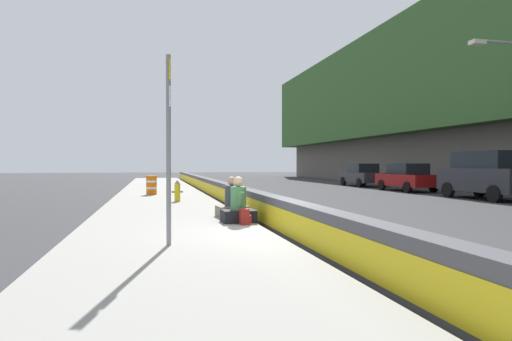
{
  "coord_description": "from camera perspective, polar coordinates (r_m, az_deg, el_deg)",
  "views": [
    {
      "loc": [
        -9.46,
        3.08,
        1.68
      ],
      "look_at": [
        6.34,
        -0.65,
        1.44
      ],
      "focal_mm": 30.84,
      "sensor_mm": 36.0,
      "label": 1
    }
  ],
  "objects": [
    {
      "name": "jersey_barrier",
      "position": [
        10.03,
        4.71,
        -6.34
      ],
      "size": [
        76.0,
        0.45,
        0.85
      ],
      "color": "#47474C",
      "rests_on": "ground_plane"
    },
    {
      "name": "parked_car_midline",
      "position": [
        33.98,
        13.58,
        -0.55
      ],
      "size": [
        4.54,
        2.02,
        1.71
      ],
      "color": "#28282D",
      "rests_on": "ground_plane"
    },
    {
      "name": "street_lamp",
      "position": [
        23.79,
        30.15,
        7.62
      ],
      "size": [
        0.44,
        2.69,
        7.45
      ],
      "color": "#9E9EA3",
      "rests_on": "ground_plane"
    },
    {
      "name": "parked_car_fourth",
      "position": [
        28.61,
        18.97,
        -0.83
      ],
      "size": [
        4.52,
        1.99,
        1.71
      ],
      "color": "maroon",
      "rests_on": "ground_plane"
    },
    {
      "name": "fire_hydrant",
      "position": [
        18.41,
        -10.16,
        -2.56
      ],
      "size": [
        0.26,
        0.46,
        0.88
      ],
      "color": "gold",
      "rests_on": "sidewalk_strip"
    },
    {
      "name": "backpack",
      "position": [
        11.23,
        -1.5,
        -6.02
      ],
      "size": [
        0.32,
        0.28,
        0.4
      ],
      "color": "maroon",
      "rests_on": "sidewalk_strip"
    },
    {
      "name": "construction_barrel",
      "position": [
        22.69,
        -13.4,
        -1.85
      ],
      "size": [
        0.54,
        0.54,
        0.95
      ],
      "color": "orange",
      "rests_on": "sidewalk_strip"
    },
    {
      "name": "sidewalk_strip",
      "position": [
        9.61,
        -10.67,
        -8.8
      ],
      "size": [
        80.0,
        4.4,
        0.14
      ],
      "primitive_type": "cube",
      "color": "gray",
      "rests_on": "ground_plane"
    },
    {
      "name": "route_sign_post",
      "position": [
        8.48,
        -11.25,
        4.44
      ],
      "size": [
        0.44,
        0.09,
        3.6
      ],
      "color": "gray",
      "rests_on": "sidewalk_strip"
    },
    {
      "name": "seated_person_foreground",
      "position": [
        11.68,
        -2.3,
        -4.86
      ],
      "size": [
        0.77,
        0.88,
        1.21
      ],
      "color": "black",
      "rests_on": "sidewalk_strip"
    },
    {
      "name": "parked_car_third",
      "position": [
        23.4,
        27.77,
        -0.46
      ],
      "size": [
        4.8,
        2.07,
        2.28
      ],
      "color": "#28282D",
      "rests_on": "ground_plane"
    },
    {
      "name": "ground_plane",
      "position": [
        10.09,
        4.72,
        -8.73
      ],
      "size": [
        160.0,
        160.0,
        0.0
      ],
      "primitive_type": "plane",
      "color": "#353538",
      "rests_on": "ground"
    },
    {
      "name": "seated_person_middle",
      "position": [
        12.86,
        -3.16,
        -4.38
      ],
      "size": [
        0.79,
        0.91,
        1.17
      ],
      "color": "#706651",
      "rests_on": "sidewalk_strip"
    }
  ]
}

